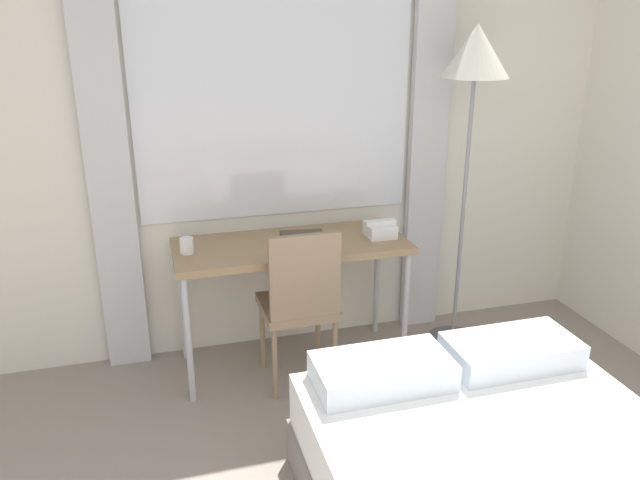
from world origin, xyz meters
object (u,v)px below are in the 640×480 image
object	(u,v)px
standing_lamp	(474,77)
mug	(187,246)
telephone	(380,229)
book	(303,237)
desk	(291,253)
desk_chair	(300,299)

from	to	relation	value
standing_lamp	mug	size ratio (longest dim) A/B	22.43
telephone	book	size ratio (longest dim) A/B	0.68
standing_lamp	book	size ratio (longest dim) A/B	7.22
desk	standing_lamp	distance (m)	1.42
telephone	mug	distance (m)	1.10
desk	mug	world-z (taller)	mug
telephone	desk	bearing A→B (deg)	175.72
standing_lamp	book	distance (m)	1.31
desk_chair	desk	bearing A→B (deg)	86.99
desk_chair	telephone	xyz separation A→B (m)	(0.53, 0.21, 0.28)
standing_lamp	desk_chair	bearing A→B (deg)	-168.53
standing_lamp	book	world-z (taller)	standing_lamp
book	desk	bearing A→B (deg)	-151.13
desk	desk_chair	size ratio (longest dim) A/B	1.39
desk_chair	book	world-z (taller)	desk_chair
telephone	book	xyz separation A→B (m)	(-0.44, 0.08, -0.03)
standing_lamp	book	xyz separation A→B (m)	(-0.98, 0.07, -0.87)
standing_lamp	book	bearing A→B (deg)	175.73
standing_lamp	mug	world-z (taller)	standing_lamp
book	mug	world-z (taller)	mug
desk_chair	standing_lamp	world-z (taller)	standing_lamp
standing_lamp	mug	distance (m)	1.84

